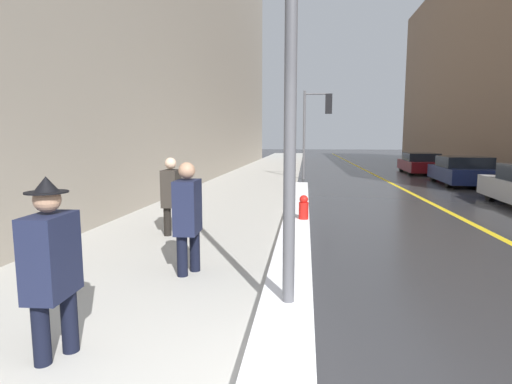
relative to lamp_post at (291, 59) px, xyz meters
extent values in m
cube|color=#B2AFA8|center=(-2.18, 13.02, -2.58)|extent=(4.00, 80.00, 0.01)
cube|color=gold|center=(3.82, 13.02, -2.58)|extent=(0.16, 80.00, 0.00)
cube|color=white|center=(-0.02, 4.23, -2.48)|extent=(0.54, 14.89, 0.20)
cylinder|color=#515156|center=(0.00, 0.00, -0.58)|extent=(0.12, 0.12, 4.01)
cylinder|color=#515156|center=(0.07, 15.03, -0.54)|extent=(0.11, 0.11, 4.09)
cylinder|color=#515156|center=(0.62, 15.03, 1.36)|extent=(1.10, 0.08, 0.07)
cube|color=black|center=(1.17, 15.04, 0.91)|extent=(0.30, 0.20, 0.90)
sphere|color=red|center=(1.17, 15.16, 1.19)|extent=(0.19, 0.19, 0.19)
sphere|color=orange|center=(1.17, 15.16, 0.91)|extent=(0.19, 0.19, 0.19)
sphere|color=green|center=(1.17, 15.16, 0.62)|extent=(0.19, 0.19, 0.19)
cylinder|color=black|center=(-1.84, -0.87, -2.19)|extent=(0.14, 0.14, 0.78)
cylinder|color=black|center=(-1.95, -1.09, -2.19)|extent=(0.14, 0.14, 0.78)
cube|color=#191E38|center=(-1.89, -0.98, -1.69)|extent=(0.30, 0.49, 0.69)
sphere|color=tan|center=(-1.89, -0.98, -1.23)|extent=(0.21, 0.21, 0.21)
cylinder|color=black|center=(-1.89, -0.98, -1.17)|extent=(0.33, 0.33, 0.01)
cone|color=black|center=(-1.89, -0.98, -1.10)|extent=(0.20, 0.20, 0.13)
cylinder|color=black|center=(-1.36, 1.35, -2.17)|extent=(0.14, 0.14, 0.82)
cylinder|color=black|center=(-1.47, 1.12, -2.17)|extent=(0.14, 0.14, 0.82)
cube|color=#191E38|center=(-1.41, 1.24, -1.64)|extent=(0.32, 0.51, 0.72)
sphere|color=tan|center=(-1.41, 1.24, -1.16)|extent=(0.22, 0.22, 0.22)
cube|color=black|center=(-1.43, 1.59, -1.80)|extent=(0.11, 0.22, 0.28)
cylinder|color=black|center=(-2.33, 3.53, -2.18)|extent=(0.14, 0.14, 0.80)
cylinder|color=black|center=(-2.44, 3.30, -2.18)|extent=(0.14, 0.14, 0.80)
cube|color=#2D2823|center=(-2.39, 3.42, -1.67)|extent=(0.31, 0.50, 0.70)
sphere|color=beige|center=(-2.39, 3.42, -1.19)|extent=(0.22, 0.22, 0.22)
cylinder|color=black|center=(5.76, 8.89, -2.26)|extent=(0.23, 0.65, 0.63)
cube|color=navy|center=(6.61, 13.54, -2.14)|extent=(2.15, 4.25, 0.57)
cube|color=black|center=(6.61, 13.44, -1.64)|extent=(1.85, 2.27, 0.44)
cylinder|color=black|center=(5.91, 14.88, -2.24)|extent=(0.24, 0.69, 0.68)
cylinder|color=black|center=(7.51, 14.75, -2.24)|extent=(0.24, 0.69, 0.68)
cylinder|color=black|center=(5.71, 12.33, -2.24)|extent=(0.24, 0.69, 0.68)
cylinder|color=black|center=(7.32, 12.20, -2.24)|extent=(0.24, 0.69, 0.68)
cube|color=#600F14|center=(6.51, 19.37, -2.16)|extent=(2.01, 4.58, 0.56)
cube|color=black|center=(6.51, 19.26, -1.66)|extent=(1.74, 2.42, 0.42)
cylinder|color=black|center=(5.86, 20.80, -2.26)|extent=(0.24, 0.66, 0.65)
cylinder|color=black|center=(7.34, 20.71, -2.26)|extent=(0.24, 0.66, 0.65)
cylinder|color=black|center=(5.69, 18.03, -2.26)|extent=(0.24, 0.66, 0.65)
cylinder|color=black|center=(7.17, 17.94, -2.26)|extent=(0.24, 0.66, 0.65)
cylinder|color=red|center=(0.13, 4.32, -2.31)|extent=(0.20, 0.20, 0.55)
sphere|color=red|center=(0.13, 4.32, -1.97)|extent=(0.18, 0.18, 0.18)
camera|label=1|loc=(0.15, -3.90, -0.76)|focal=28.00mm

